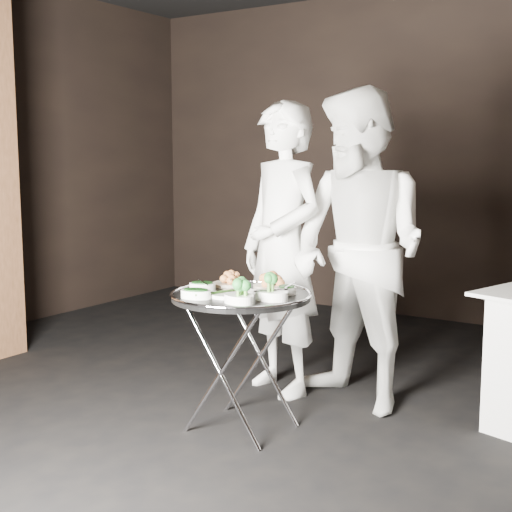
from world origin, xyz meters
The scene contains 16 objects.
floor centered at (0.00, 0.00, -0.03)m, with size 6.00×7.00×0.05m, color black.
wall_back centered at (0.00, 3.52, 1.50)m, with size 6.00×0.05×3.00m, color black.
tray_stand centered at (0.09, 0.30, 0.42)m, with size 0.51×0.43×0.74m.
serving_tray centered at (0.09, 0.30, 0.75)m, with size 0.77×0.77×0.04m.
potato_plate_a centered at (-0.11, 0.46, 0.79)m, with size 0.19×0.19×0.07m.
potato_plate_b centered at (0.15, 0.52, 0.80)m, with size 0.21×0.21×0.08m.
greens_bowl centered at (0.30, 0.41, 0.79)m, with size 0.11×0.11×0.06m.
asparagus_plate_a centered at (0.08, 0.29, 0.78)m, with size 0.21×0.18×0.04m.
asparagus_plate_b centered at (0.05, 0.15, 0.78)m, with size 0.22×0.17×0.04m.
spinach_bowl_a centered at (-0.14, 0.26, 0.79)m, with size 0.17×0.14×0.06m.
spinach_bowl_b centered at (-0.04, 0.06, 0.79)m, with size 0.19×0.14×0.07m.
broccoli_bowl_a centered at (0.31, 0.24, 0.80)m, with size 0.20×0.15×0.08m.
broccoli_bowl_b centered at (0.22, 0.08, 0.80)m, with size 0.20×0.17×0.07m.
serving_utensils centered at (0.10, 0.36, 0.81)m, with size 0.58×0.42×0.01m.
waiter_left centered at (-0.07, 0.99, 0.92)m, with size 0.67×0.44×1.84m, color white.
waiter_right centered at (0.46, 0.98, 0.95)m, with size 0.92×0.72×1.90m, color white.
Camera 1 is at (2.20, -2.84, 1.50)m, focal length 50.00 mm.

